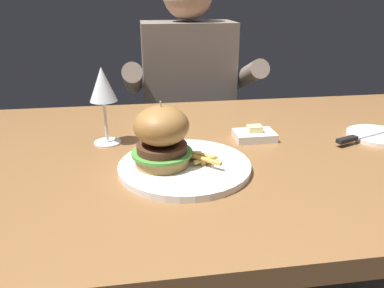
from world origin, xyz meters
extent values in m
cube|color=brown|center=(0.00, 0.00, 0.72)|extent=(1.42, 0.83, 0.04)
cylinder|color=brown|center=(-0.65, 0.36, 0.35)|extent=(0.06, 0.06, 0.70)
cylinder|color=brown|center=(0.65, 0.36, 0.35)|extent=(0.06, 0.06, 0.70)
cylinder|color=white|center=(-0.10, -0.10, 0.75)|extent=(0.27, 0.27, 0.01)
cylinder|color=#B78447|center=(-0.14, -0.09, 0.77)|extent=(0.11, 0.11, 0.02)
cylinder|color=#4C9338|center=(-0.14, -0.09, 0.78)|extent=(0.12, 0.12, 0.01)
cylinder|color=#4C2D1E|center=(-0.14, -0.09, 0.79)|extent=(0.10, 0.10, 0.02)
ellipsoid|color=#9C6A35|center=(-0.14, -0.09, 0.84)|extent=(0.11, 0.11, 0.08)
cylinder|color=#CCB78C|center=(-0.14, -0.09, 0.86)|extent=(0.00, 0.00, 0.05)
cylinder|color=#EABC5B|center=(-0.06, -0.09, 0.76)|extent=(0.01, 0.06, 0.01)
cylinder|color=gold|center=(-0.06, -0.08, 0.76)|extent=(0.05, 0.04, 0.01)
cylinder|color=#EABC5B|center=(-0.07, -0.08, 0.76)|extent=(0.07, 0.02, 0.01)
cylinder|color=gold|center=(-0.07, -0.10, 0.76)|extent=(0.06, 0.05, 0.01)
cylinder|color=#EABC5B|center=(-0.09, -0.06, 0.76)|extent=(0.07, 0.02, 0.01)
cylinder|color=#E0B251|center=(-0.05, -0.11, 0.76)|extent=(0.06, 0.03, 0.01)
cylinder|color=#E0B251|center=(-0.07, -0.08, 0.76)|extent=(0.05, 0.01, 0.01)
cylinder|color=#EABC5B|center=(-0.06, -0.09, 0.77)|extent=(0.06, 0.05, 0.01)
cylinder|color=gold|center=(-0.06, -0.12, 0.77)|extent=(0.06, 0.06, 0.01)
cylinder|color=silver|center=(-0.26, 0.08, 0.74)|extent=(0.06, 0.06, 0.00)
cylinder|color=silver|center=(-0.26, 0.08, 0.80)|extent=(0.01, 0.01, 0.10)
cone|color=silver|center=(-0.26, 0.08, 0.89)|extent=(0.06, 0.06, 0.08)
cylinder|color=white|center=(0.41, 0.01, 0.74)|extent=(0.15, 0.15, 0.01)
cube|color=silver|center=(0.41, 0.01, 0.75)|extent=(0.16, 0.07, 0.00)
cube|color=black|center=(0.31, -0.02, 0.76)|extent=(0.06, 0.04, 0.01)
cube|color=white|center=(0.10, 0.05, 0.75)|extent=(0.10, 0.07, 0.02)
cube|color=#F4E58C|center=(0.10, 0.05, 0.77)|extent=(0.03, 0.03, 0.02)
cube|color=#282833|center=(0.02, 0.70, 0.23)|extent=(0.30, 0.22, 0.46)
cube|color=#72665B|center=(0.02, 0.70, 0.72)|extent=(0.36, 0.20, 0.52)
cylinder|color=#72665B|center=(-0.20, 0.62, 0.78)|extent=(0.07, 0.34, 0.18)
cylinder|color=#72665B|center=(0.24, 0.62, 0.78)|extent=(0.07, 0.34, 0.18)
camera|label=1|loc=(-0.19, -0.79, 1.08)|focal=35.00mm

